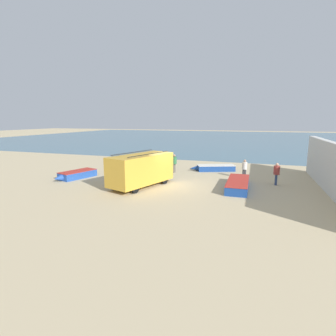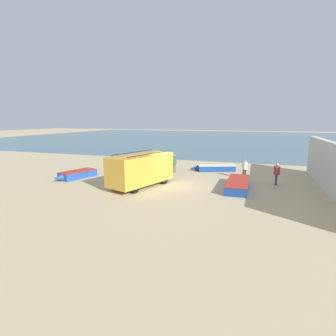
{
  "view_description": "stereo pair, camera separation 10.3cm",
  "coord_description": "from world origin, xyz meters",
  "px_view_note": "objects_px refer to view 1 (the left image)",
  "views": [
    {
      "loc": [
        6.08,
        -18.6,
        4.91
      ],
      "look_at": [
        -0.57,
        1.27,
        1.0
      ],
      "focal_mm": 28.0,
      "sensor_mm": 36.0,
      "label": 1
    },
    {
      "loc": [
        6.18,
        -18.57,
        4.91
      ],
      "look_at": [
        -0.57,
        1.27,
        1.0
      ],
      "focal_mm": 28.0,
      "sensor_mm": 36.0,
      "label": 2
    }
  ],
  "objects_px": {
    "parked_van": "(141,169)",
    "fishing_rowboat_2": "(214,168)",
    "fisherman_1": "(277,172)",
    "fishing_rowboat_1": "(76,175)",
    "fisherman_0": "(245,167)",
    "fisherman_2": "(174,162)",
    "fishing_rowboat_0": "(238,184)"
  },
  "relations": [
    {
      "from": "fishing_rowboat_2",
      "to": "fisherman_2",
      "type": "height_order",
      "value": "fisherman_2"
    },
    {
      "from": "parked_van",
      "to": "fisherman_0",
      "type": "bearing_deg",
      "value": -35.37
    },
    {
      "from": "fishing_rowboat_2",
      "to": "fisherman_2",
      "type": "xyz_separation_m",
      "value": [
        -3.43,
        -2.06,
        0.74
      ]
    },
    {
      "from": "fishing_rowboat_0",
      "to": "fisherman_2",
      "type": "bearing_deg",
      "value": 57.25
    },
    {
      "from": "parked_van",
      "to": "fishing_rowboat_0",
      "type": "bearing_deg",
      "value": -56.99
    },
    {
      "from": "fishing_rowboat_1",
      "to": "parked_van",
      "type": "bearing_deg",
      "value": 100.17
    },
    {
      "from": "parked_van",
      "to": "fisherman_1",
      "type": "bearing_deg",
      "value": -51.02
    },
    {
      "from": "fishing_rowboat_0",
      "to": "fisherman_0",
      "type": "relative_size",
      "value": 3.44
    },
    {
      "from": "fishing_rowboat_1",
      "to": "fisherman_2",
      "type": "height_order",
      "value": "fisherman_2"
    },
    {
      "from": "parked_van",
      "to": "fishing_rowboat_1",
      "type": "bearing_deg",
      "value": 101.65
    },
    {
      "from": "fishing_rowboat_1",
      "to": "fisherman_2",
      "type": "distance_m",
      "value": 8.69
    },
    {
      "from": "parked_van",
      "to": "fisherman_0",
      "type": "distance_m",
      "value": 8.81
    },
    {
      "from": "fishing_rowboat_0",
      "to": "fisherman_1",
      "type": "relative_size",
      "value": 3.24
    },
    {
      "from": "fishing_rowboat_1",
      "to": "fishing_rowboat_2",
      "type": "relative_size",
      "value": 0.88
    },
    {
      "from": "fishing_rowboat_0",
      "to": "parked_van",
      "type": "bearing_deg",
      "value": 104.38
    },
    {
      "from": "fisherman_0",
      "to": "fishing_rowboat_1",
      "type": "bearing_deg",
      "value": 113.59
    },
    {
      "from": "fishing_rowboat_0",
      "to": "fisherman_2",
      "type": "distance_m",
      "value": 7.2
    },
    {
      "from": "fishing_rowboat_2",
      "to": "fisherman_1",
      "type": "xyz_separation_m",
      "value": [
        5.27,
        -4.13,
        0.73
      ]
    },
    {
      "from": "parked_van",
      "to": "fisherman_0",
      "type": "height_order",
      "value": "parked_van"
    },
    {
      "from": "fishing_rowboat_0",
      "to": "fishing_rowboat_2",
      "type": "distance_m",
      "value": 6.47
    },
    {
      "from": "fisherman_0",
      "to": "fisherman_2",
      "type": "bearing_deg",
      "value": 91.44
    },
    {
      "from": "parked_van",
      "to": "fisherman_1",
      "type": "relative_size",
      "value": 3.35
    },
    {
      "from": "fishing_rowboat_1",
      "to": "fisherman_2",
      "type": "xyz_separation_m",
      "value": [
        7.16,
        4.87,
        0.72
      ]
    },
    {
      "from": "fisherman_1",
      "to": "fisherman_2",
      "type": "relative_size",
      "value": 0.99
    },
    {
      "from": "fishing_rowboat_2",
      "to": "fisherman_2",
      "type": "distance_m",
      "value": 4.07
    },
    {
      "from": "parked_van",
      "to": "fishing_rowboat_2",
      "type": "xyz_separation_m",
      "value": [
        4.22,
        7.69,
        -1.02
      ]
    },
    {
      "from": "fisherman_2",
      "to": "fishing_rowboat_1",
      "type": "bearing_deg",
      "value": -130.87
    },
    {
      "from": "fishing_rowboat_2",
      "to": "parked_van",
      "type": "bearing_deg",
      "value": 40.14
    },
    {
      "from": "fishing_rowboat_0",
      "to": "fisherman_2",
      "type": "relative_size",
      "value": 3.19
    },
    {
      "from": "fishing_rowboat_2",
      "to": "fisherman_0",
      "type": "bearing_deg",
      "value": 118.06
    },
    {
      "from": "fisherman_0",
      "to": "fisherman_2",
      "type": "height_order",
      "value": "fisherman_2"
    },
    {
      "from": "parked_van",
      "to": "fishing_rowboat_0",
      "type": "height_order",
      "value": "parked_van"
    }
  ]
}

